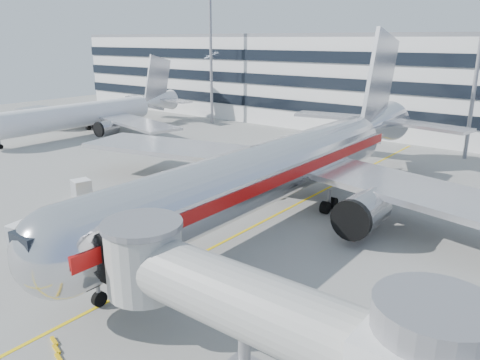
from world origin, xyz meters
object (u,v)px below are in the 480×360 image
Objects in this scene: cargo_container_left at (81,188)px; cargo_container_front at (24,236)px; main_jet at (286,165)px; belt_loader at (124,211)px; baggage_tug at (63,239)px; cargo_container_right at (81,211)px; ramp_worker at (79,243)px.

cargo_container_left is 0.94× the size of cargo_container_front.
cargo_container_front is (6.84, -9.44, 0.09)m from cargo_container_left.
main_jet is 14.51m from belt_loader.
main_jet is at bearing 45.31° from belt_loader.
baggage_tug is 1.71× the size of cargo_container_left.
cargo_container_right is 6.01m from cargo_container_front.
belt_loader reaches higher than baggage_tug.
belt_loader is 8.30m from cargo_container_front.
ramp_worker reaches higher than cargo_container_right.
belt_loader is 1.56× the size of baggage_tug.
cargo_container_front reaches higher than cargo_container_left.
cargo_container_left is (-17.75, -8.79, -3.39)m from main_jet.
cargo_container_left is at bearing 140.15° from baggage_tug.
cargo_container_front is at bearing 152.69° from ramp_worker.
belt_loader is 7.96m from cargo_container_left.
main_jet is 25.57× the size of ramp_worker.
belt_loader is at bearing -8.72° from cargo_container_left.
main_jet is at bearing 44.91° from cargo_container_right.
main_jet is 33.31× the size of cargo_container_right.
belt_loader is at bearing 104.50° from baggage_tug.
cargo_container_right is (-2.59, -2.44, 0.09)m from belt_loader.
baggage_tug reaches higher than cargo_container_left.
cargo_container_right is (-12.48, -12.44, -3.47)m from main_jet.
cargo_container_right is 7.27m from ramp_worker.
main_jet is 18.97m from baggage_tug.
belt_loader reaches higher than ramp_worker.
main_jet is 26.55× the size of cargo_container_left.
main_jet is 18.11m from ramp_worker.
main_jet is 24.90× the size of cargo_container_front.
ramp_worker is at bearing -62.79° from belt_loader.
cargo_container_right is at bearing -136.65° from belt_loader.
baggage_tug is 6.18m from cargo_container_right.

